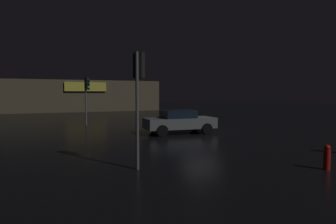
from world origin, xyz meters
TOP-DOWN VIEW (x-y plane):
  - ground_plane at (0.00, 0.00)m, footprint 120.00×120.00m
  - store_building at (-4.58, 27.41)m, footprint 21.59×6.66m
  - traffic_signal_main at (-6.25, -6.89)m, footprint 0.42×0.43m
  - traffic_signal_opposite at (-6.31, 7.42)m, footprint 0.41×0.43m
  - car_near at (-1.44, 0.26)m, footprint 4.55×2.23m
  - fire_hydrant at (-0.52, -9.45)m, footprint 0.22×0.22m

SIDE VIEW (x-z plane):
  - ground_plane at x=0.00m, z-range 0.00..0.00m
  - fire_hydrant at x=-0.52m, z-range -0.01..0.84m
  - car_near at x=-1.44m, z-range 0.03..1.53m
  - store_building at x=-4.58m, z-range 0.00..4.41m
  - traffic_signal_opposite at x=-6.31m, z-range 0.85..4.66m
  - traffic_signal_main at x=-6.25m, z-range 1.04..4.94m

